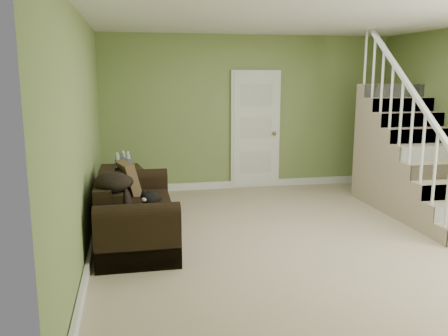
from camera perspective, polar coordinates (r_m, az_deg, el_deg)
name	(u,v)px	position (r m, az deg, el deg)	size (l,w,h in m)	color
floor	(304,238)	(5.86, 9.58, -8.36)	(5.00, 5.50, 0.01)	tan
ceiling	(311,14)	(5.57, 10.48, 17.79)	(5.00, 5.50, 0.01)	white
wall_back	(249,113)	(8.18, 3.07, 6.64)	(5.00, 0.04, 2.60)	olive
wall_left	(83,137)	(5.22, -16.62, 3.64)	(0.04, 5.50, 2.60)	olive
baseboard_back	(249,184)	(8.34, 3.04, -1.90)	(5.00, 0.04, 0.12)	white
baseboard_left	(92,248)	(5.51, -15.58, -9.24)	(0.04, 5.50, 0.12)	white
door	(256,130)	(8.19, 3.81, 4.57)	(0.86, 0.12, 2.02)	white
staircase	(412,166)	(7.42, 21.64, 0.27)	(1.00, 2.51, 2.82)	tan
sofa	(133,215)	(5.76, -10.89, -5.59)	(0.86, 2.00, 0.79)	black
side_table	(124,187)	(7.18, -11.92, -2.20)	(0.59, 0.59, 0.84)	black
cat	(150,198)	(5.63, -8.84, -3.62)	(0.28, 0.48, 0.23)	black
banana	(153,214)	(5.23, -8.53, -5.48)	(0.05, 0.18, 0.05)	yellow
throw_pillow	(129,180)	(6.27, -11.32, -1.41)	(0.12, 0.48, 0.48)	#472B1C
throw_blanket	(112,182)	(5.18, -13.30, -1.66)	(0.38, 0.50, 0.21)	black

